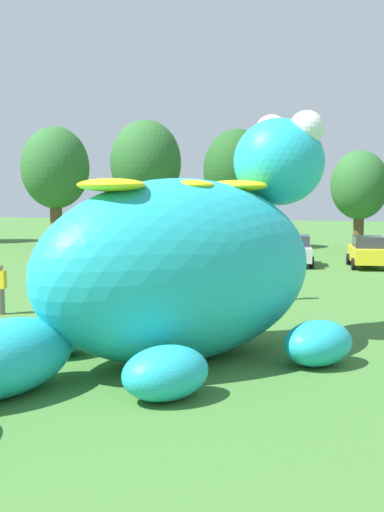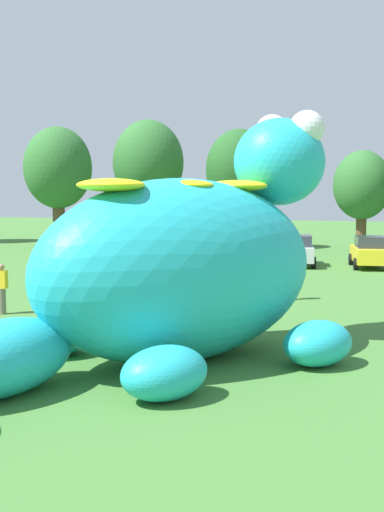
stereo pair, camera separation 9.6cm
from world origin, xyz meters
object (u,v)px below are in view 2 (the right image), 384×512
Objects in this scene: spectator_near_inflatable at (43,276)px; car_silver at (297,250)px; car_red at (230,249)px; spectator_wandering at (2,289)px; spectator_mid_field at (115,261)px; car_green at (165,249)px; giant_inflatable_creature at (181,267)px; car_yellow at (370,252)px; car_blue at (105,247)px; spectator_by_cars at (291,278)px.

car_silver is at bearing 58.48° from spectator_near_inflatable.
car_red is 17.46m from spectator_wandering.
spectator_mid_field is at bearing -135.36° from car_silver.
car_green is 12.89m from spectator_near_inflatable.
giant_inflatable_creature is 22.13m from car_yellow.
spectator_wandering is (3.25, -16.84, -0.01)m from car_blue.
spectator_mid_field is (-11.75, -7.77, -0.01)m from car_yellow.
spectator_near_inflatable and spectator_mid_field have the same top height.
giant_inflatable_creature is at bearing -81.36° from car_red.
car_silver is 19.12m from spectator_wandering.
car_green reaches higher than spectator_near_inflatable.
giant_inflatable_creature is 21.66m from car_silver.
spectator_wandering is at bearing 150.40° from giant_inflatable_creature.
car_green is 2.55× the size of spectator_mid_field.
spectator_by_cars is (0.99, -11.83, -0.01)m from car_silver.
spectator_mid_field is at bearing -146.54° from car_yellow.
car_blue is at bearing -179.41° from car_red.
spectator_wandering is at bearing -104.35° from car_red.
giant_inflatable_creature is 23.77m from car_blue.
car_yellow is 2.50× the size of spectator_near_inflatable.
spectator_wandering is (-0.66, -16.38, -0.01)m from car_green.
car_red reaches higher than spectator_near_inflatable.
car_blue is 0.99× the size of car_yellow.
car_red is 2.55× the size of spectator_near_inflatable.
car_blue is 11.38m from car_silver.
car_green is 2.55× the size of spectator_near_inflatable.
car_silver is at bearing 88.49° from giant_inflatable_creature.
car_silver is (0.57, 21.60, -1.44)m from giant_inflatable_creature.
spectator_mid_field is 9.58m from spectator_wandering.
giant_inflatable_creature reaches higher than spectator_mid_field.
spectator_near_inflatable is at bearing -77.65° from car_blue.
car_green is 1.02× the size of car_silver.
car_red is (-3.22, 21.21, -1.44)m from giant_inflatable_creature.
giant_inflatable_creature is 6.97× the size of spectator_wandering.
car_green is at bearing 127.81° from spectator_by_cars.
spectator_near_inflatable is at bearing -94.41° from car_green.
car_silver is (11.37, 0.47, 0.00)m from car_blue.
giant_inflatable_creature reaches higher than car_green.
car_green is 7.52m from car_silver.
car_yellow reaches higher than spectator_mid_field.
car_silver is at bearing 7.14° from car_green.
car_red is 2.55× the size of spectator_mid_field.
spectator_wandering is at bearing -84.59° from spectator_near_inflatable.
car_green is 2.55× the size of spectator_by_cars.
car_green and car_silver have the same top height.
spectator_near_inflatable is (-0.99, -12.85, -0.01)m from car_green.
car_green reaches higher than spectator_mid_field.
spectator_near_inflatable is 6.07m from spectator_mid_field.
spectator_by_cars is at bearing -24.81° from spectator_mid_field.
car_green is at bearing 87.71° from spectator_wandering.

